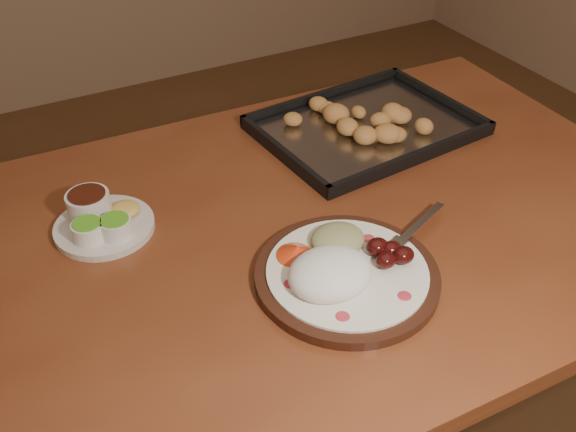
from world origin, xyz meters
TOP-DOWN VIEW (x-y plane):
  - ground at (0.00, 0.00)m, footprint 4.00×4.00m
  - dining_table at (-0.20, -0.20)m, footprint 1.53×0.94m
  - dinner_plate at (-0.18, -0.36)m, footprint 0.39×0.30m
  - condiment_saucer at (-0.49, -0.05)m, footprint 0.18×0.18m
  - baking_tray at (0.12, 0.01)m, footprint 0.48×0.37m

SIDE VIEW (x-z plane):
  - ground at x=0.00m, z-range 0.00..0.00m
  - dining_table at x=-0.20m, z-range 0.28..1.03m
  - baking_tray at x=0.12m, z-range 0.74..0.79m
  - condiment_saucer at x=-0.49m, z-range 0.74..0.80m
  - dinner_plate at x=-0.18m, z-range 0.74..0.81m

